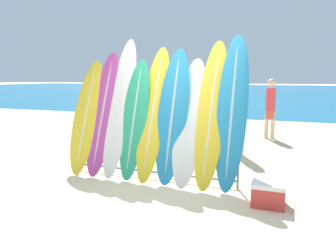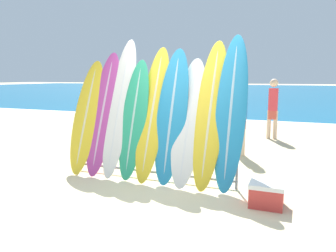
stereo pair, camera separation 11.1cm
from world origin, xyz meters
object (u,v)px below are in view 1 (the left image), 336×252
at_px(surfboard_slot_8, 232,111).
at_px(person_near_water, 196,102).
at_px(surfboard_slot_1, 103,112).
at_px(person_far_right, 163,100).
at_px(surfboard_rack, 152,154).
at_px(surfboard_slot_7, 211,112).
at_px(surfboard_slot_3, 135,118).
at_px(surfboard_slot_0, 87,116).
at_px(person_mid_beach, 270,106).
at_px(surfboard_slot_4, 153,112).
at_px(surfboard_slot_6, 190,120).
at_px(surfboard_slot_2, 120,106).
at_px(person_far_left, 239,112).
at_px(surfboard_slot_5, 173,115).
at_px(cooler_box, 269,194).

xyz_separation_m(surfboard_slot_8, person_near_water, (-2.20, 5.68, -0.32)).
bearing_deg(surfboard_slot_1, person_far_right, 101.97).
bearing_deg(person_far_right, surfboard_rack, -1.19).
distance_m(surfboard_slot_7, surfboard_slot_8, 0.34).
distance_m(surfboard_slot_3, person_far_right, 6.75).
xyz_separation_m(surfboard_slot_0, surfboard_slot_8, (2.68, 0.05, 0.19)).
xyz_separation_m(surfboard_slot_0, person_mid_beach, (3.00, 4.58, -0.11)).
distance_m(surfboard_slot_4, surfboard_slot_6, 0.68).
bearing_deg(surfboard_slot_7, surfboard_slot_8, -3.85).
bearing_deg(surfboard_slot_7, surfboard_slot_2, 179.89).
height_order(person_mid_beach, person_far_left, person_far_left).
relative_size(surfboard_rack, surfboard_slot_7, 1.26).
distance_m(surfboard_slot_5, person_far_left, 2.40).
relative_size(surfboard_rack, surfboard_slot_5, 1.33).
bearing_deg(surfboard_slot_8, surfboard_slot_5, -178.30).
bearing_deg(surfboard_slot_1, person_mid_beach, 59.68).
bearing_deg(surfboard_rack, person_mid_beach, 70.38).
relative_size(surfboard_slot_1, surfboard_slot_5, 0.99).
xyz_separation_m(surfboard_slot_6, person_near_water, (-1.51, 5.71, -0.14)).
xyz_separation_m(surfboard_rack, person_mid_beach, (1.66, 4.65, 0.49)).
height_order(surfboard_rack, surfboard_slot_5, surfboard_slot_5).
distance_m(surfboard_slot_0, surfboard_slot_1, 0.35).
bearing_deg(surfboard_slot_6, person_near_water, 104.81).
height_order(surfboard_slot_2, surfboard_slot_8, surfboard_slot_2).
bearing_deg(surfboard_slot_8, person_far_right, 120.11).
height_order(surfboard_slot_7, person_near_water, surfboard_slot_7).
xyz_separation_m(surfboard_slot_2, surfboard_slot_6, (1.33, -0.06, -0.19)).
distance_m(surfboard_slot_8, person_near_water, 6.10).
relative_size(surfboard_slot_5, surfboard_slot_6, 1.08).
relative_size(surfboard_slot_5, person_mid_beach, 1.33).
bearing_deg(surfboard_slot_1, surfboard_slot_8, 0.50).
bearing_deg(person_near_water, surfboard_rack, -169.23).
bearing_deg(surfboard_slot_3, cooler_box, -14.15).
distance_m(person_near_water, person_far_right, 1.66).
distance_m(surfboard_slot_4, person_far_left, 2.51).
relative_size(surfboard_slot_8, person_far_left, 1.36).
bearing_deg(surfboard_slot_0, surfboard_slot_8, 1.14).
bearing_deg(person_mid_beach, person_far_right, -22.57).
bearing_deg(person_mid_beach, surfboard_slot_1, 61.82).
relative_size(person_mid_beach, person_far_left, 0.95).
relative_size(surfboard_slot_1, surfboard_slot_6, 1.07).
bearing_deg(surfboard_rack, surfboard_slot_7, 8.26).
relative_size(surfboard_slot_2, surfboard_slot_3, 1.19).
height_order(surfboard_slot_5, cooler_box, surfboard_slot_5).
distance_m(person_near_water, person_mid_beach, 2.77).
relative_size(surfboard_rack, person_far_left, 1.67).
bearing_deg(person_far_left, surfboard_slot_3, 88.26).
distance_m(surfboard_slot_6, cooler_box, 1.71).
distance_m(person_mid_beach, person_far_right, 4.42).
distance_m(person_near_water, person_far_left, 3.98).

